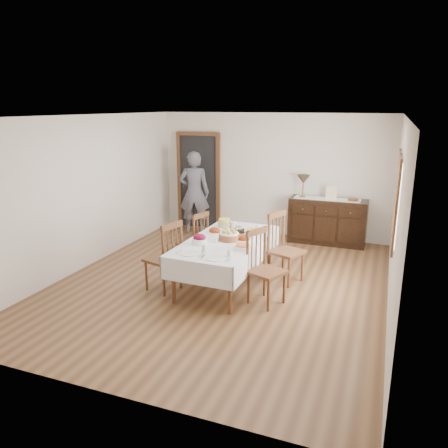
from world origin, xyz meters
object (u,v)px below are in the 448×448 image
(chair_left_near, at_px, (166,256))
(table_lamp, at_px, (303,180))
(chair_right_near, at_px, (264,267))
(chair_left_far, at_px, (195,240))
(person, at_px, (194,190))
(dining_table, at_px, (226,245))
(chair_right_far, at_px, (284,247))
(sideboard, at_px, (327,221))

(chair_left_near, height_order, table_lamp, table_lamp)
(chair_left_near, height_order, chair_right_near, chair_left_near)
(chair_left_far, distance_m, person, 2.25)
(chair_left_far, bearing_deg, chair_left_near, 13.97)
(person, xyz_separation_m, table_lamp, (2.31, 0.28, 0.31))
(chair_left_far, distance_m, table_lamp, 2.78)
(chair_left_far, xyz_separation_m, table_lamp, (1.40, 2.28, 0.77))
(dining_table, xyz_separation_m, chair_left_near, (-0.77, -0.54, -0.10))
(chair_left_near, distance_m, person, 3.16)
(chair_left_near, bearing_deg, dining_table, 140.42)
(chair_right_far, xyz_separation_m, person, (-2.46, 1.98, 0.40))
(chair_left_far, bearing_deg, sideboard, 155.40)
(chair_right_far, height_order, person, person)
(chair_left_far, relative_size, chair_right_near, 0.95)
(chair_left_near, xyz_separation_m, chair_right_far, (1.57, 1.02, 0.01))
(sideboard, relative_size, table_lamp, 3.35)
(chair_right_far, distance_m, table_lamp, 2.38)
(chair_left_near, relative_size, chair_right_far, 0.98)
(sideboard, distance_m, table_lamp, 0.97)
(chair_right_far, relative_size, sideboard, 0.73)
(chair_right_near, distance_m, chair_right_far, 0.90)
(chair_left_far, relative_size, person, 0.52)
(chair_right_near, relative_size, chair_right_far, 0.96)
(person, height_order, table_lamp, person)
(chair_left_near, bearing_deg, person, -147.83)
(chair_right_near, bearing_deg, dining_table, 83.79)
(chair_right_far, xyz_separation_m, sideboard, (0.38, 2.27, -0.10))
(chair_right_far, height_order, table_lamp, table_lamp)
(dining_table, relative_size, table_lamp, 4.76)
(chair_right_near, xyz_separation_m, table_lamp, (-0.08, 3.16, 0.74))
(chair_right_near, bearing_deg, chair_left_far, 82.46)
(person, bearing_deg, dining_table, 107.01)
(dining_table, distance_m, chair_right_near, 0.84)
(sideboard, xyz_separation_m, person, (-2.84, -0.28, 0.50))
(dining_table, relative_size, chair_left_far, 2.16)
(chair_left_far, height_order, chair_right_far, chair_right_far)
(dining_table, relative_size, sideboard, 1.42)
(dining_table, height_order, chair_left_far, chair_left_far)
(chair_left_near, distance_m, sideboard, 3.83)
(chair_left_far, xyz_separation_m, sideboard, (1.92, 2.28, -0.05))
(sideboard, distance_m, person, 2.90)
(chair_left_far, distance_m, sideboard, 2.99)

